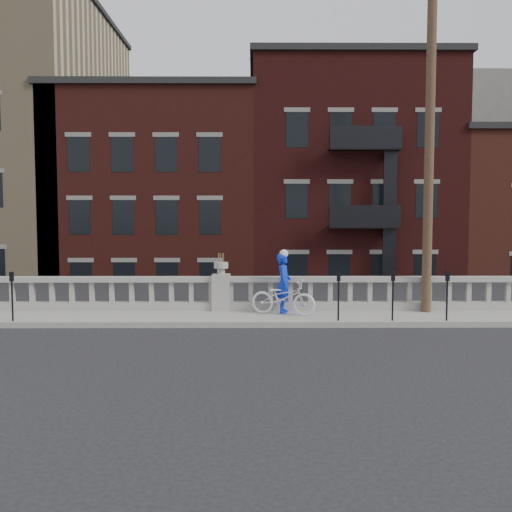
{
  "coord_description": "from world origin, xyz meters",
  "views": [
    {
      "loc": [
        0.97,
        -13.4,
        3.07
      ],
      "look_at": [
        1.07,
        3.2,
        1.87
      ],
      "focal_mm": 40.0,
      "sensor_mm": 36.0,
      "label": 1
    }
  ],
  "objects": [
    {
      "name": "sidewalk",
      "position": [
        0.0,
        3.0,
        0.07
      ],
      "size": [
        32.0,
        2.2,
        0.15
      ],
      "primitive_type": "cube",
      "color": "gray",
      "rests_on": "ground"
    },
    {
      "name": "lower_level",
      "position": [
        0.56,
        23.04,
        2.63
      ],
      "size": [
        80.0,
        44.0,
        20.8
      ],
      "color": "#605E59",
      "rests_on": "ground"
    },
    {
      "name": "parking_meter_d",
      "position": [
        4.83,
        2.15,
        1.0
      ],
      "size": [
        0.1,
        0.09,
        1.36
      ],
      "color": "black",
      "rests_on": "sidewalk"
    },
    {
      "name": "parking_meter_b",
      "position": [
        -5.64,
        2.15,
        1.0
      ],
      "size": [
        0.1,
        0.09,
        1.36
      ],
      "color": "black",
      "rests_on": "sidewalk"
    },
    {
      "name": "parking_meter_e",
      "position": [
        6.33,
        2.15,
        1.0
      ],
      "size": [
        0.1,
        0.09,
        1.36
      ],
      "color": "black",
      "rests_on": "sidewalk"
    },
    {
      "name": "utility_pole",
      "position": [
        6.2,
        3.6,
        5.24
      ],
      "size": [
        1.6,
        0.28,
        10.0
      ],
      "color": "#422D1E",
      "rests_on": "sidewalk"
    },
    {
      "name": "cyclist",
      "position": [
        1.89,
        3.46,
        1.04
      ],
      "size": [
        0.52,
        0.71,
        1.78
      ],
      "primitive_type": "imported",
      "rotation": [
        0.0,
        0.0,
        1.42
      ],
      "color": "#0D2AD0",
      "rests_on": "sidewalk"
    },
    {
      "name": "planter_pedestal",
      "position": [
        0.0,
        3.95,
        0.83
      ],
      "size": [
        0.55,
        0.55,
        1.76
      ],
      "color": "gray",
      "rests_on": "sidewalk"
    },
    {
      "name": "parking_meter_c",
      "position": [
        3.33,
        2.15,
        1.0
      ],
      "size": [
        0.1,
        0.09,
        1.36
      ],
      "color": "black",
      "rests_on": "sidewalk"
    },
    {
      "name": "bicycle",
      "position": [
        1.87,
        3.13,
        0.66
      ],
      "size": [
        2.05,
        1.29,
        1.02
      ],
      "primitive_type": "imported",
      "rotation": [
        0.0,
        0.0,
        1.22
      ],
      "color": "silver",
      "rests_on": "sidewalk"
    },
    {
      "name": "ground",
      "position": [
        0.0,
        0.0,
        0.0
      ],
      "size": [
        120.0,
        120.0,
        0.0
      ],
      "primitive_type": "plane",
      "color": "black",
      "rests_on": "ground"
    },
    {
      "name": "balustrade",
      "position": [
        0.0,
        3.95,
        0.64
      ],
      "size": [
        28.0,
        0.34,
        1.03
      ],
      "color": "gray",
      "rests_on": "sidewalk"
    }
  ]
}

